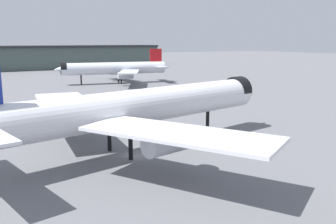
# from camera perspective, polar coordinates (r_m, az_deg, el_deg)

# --- Properties ---
(ground) EXTENTS (900.00, 900.00, 0.00)m
(ground) POSITION_cam_1_polar(r_m,az_deg,el_deg) (58.82, -5.04, -6.73)
(ground) COLOR slate
(airliner_near_gate) EXTENTS (61.59, 55.54, 16.34)m
(airliner_near_gate) POSITION_cam_1_polar(r_m,az_deg,el_deg) (59.08, -5.74, 0.53)
(airliner_near_gate) COLOR white
(airliner_near_gate) RESTS_ON ground
(airliner_far_taxiway) EXTENTS (49.45, 44.49, 14.36)m
(airliner_far_taxiway) POSITION_cam_1_polar(r_m,az_deg,el_deg) (158.23, -8.13, 6.65)
(airliner_far_taxiway) COLOR silver
(airliner_far_taxiway) RESTS_ON ground
(terminal_building) EXTENTS (188.90, 29.51, 24.92)m
(terminal_building) POSITION_cam_1_polar(r_m,az_deg,el_deg) (248.80, -23.13, 7.69)
(terminal_building) COLOR #475651
(terminal_building) RESTS_ON ground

